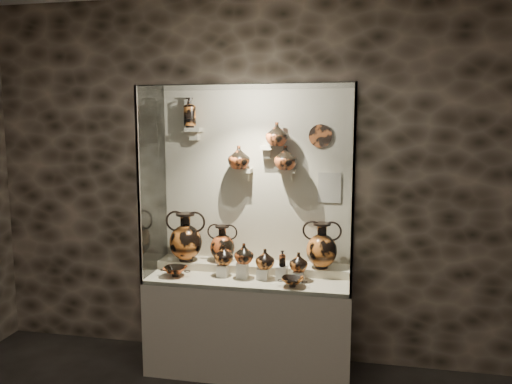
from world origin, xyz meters
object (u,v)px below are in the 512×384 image
at_px(lekythos_small, 282,258).
at_px(ovoid_vase_c, 285,158).
at_px(jug_b, 244,253).
at_px(jug_e, 299,262).
at_px(lekythos_tall, 190,111).
at_px(ovoid_vase_a, 239,157).
at_px(ovoid_vase_b, 277,134).
at_px(jug_a, 224,255).
at_px(jug_c, 265,259).
at_px(amphora_left, 186,237).
at_px(amphora_right, 322,245).
at_px(amphora_mid, 222,243).
at_px(kylix_right, 293,281).
at_px(kylix_left, 175,270).

xyz_separation_m(lekythos_small, ovoid_vase_c, (-0.02, 0.26, 0.79)).
height_order(jug_b, jug_e, jug_b).
relative_size(lekythos_small, lekythos_tall, 0.51).
xyz_separation_m(ovoid_vase_a, ovoid_vase_b, (0.33, 0.00, 0.20)).
xyz_separation_m(jug_a, jug_b, (0.18, -0.03, 0.03)).
distance_m(jug_b, jug_c, 0.18).
distance_m(amphora_left, amphora_right, 1.19).
bearing_deg(ovoid_vase_a, lekythos_tall, 158.84).
bearing_deg(jug_e, lekythos_small, -173.56).
relative_size(amphora_mid, jug_c, 1.96).
relative_size(jug_c, jug_e, 1.06).
xyz_separation_m(jug_e, lekythos_small, (-0.13, -0.03, 0.04)).
bearing_deg(amphora_left, amphora_right, -4.54).
xyz_separation_m(jug_e, lekythos_tall, (-1.00, 0.27, 1.23)).
relative_size(jug_c, ovoid_vase_c, 0.82).
bearing_deg(lekythos_small, ovoid_vase_b, 128.51).
bearing_deg(jug_e, kylix_right, -106.61).
xyz_separation_m(amphora_mid, lekythos_tall, (-0.30, 0.07, 1.15)).
bearing_deg(jug_e, ovoid_vase_b, 127.27).
xyz_separation_m(jug_b, kylix_left, (-0.58, -0.06, -0.16)).
bearing_deg(jug_b, lekythos_small, 3.55).
distance_m(amphora_left, jug_b, 0.60).
relative_size(jug_a, jug_c, 1.01).
height_order(lekythos_small, kylix_left, lekythos_small).
distance_m(jug_b, kylix_right, 0.47).
bearing_deg(amphora_left, lekythos_small, -16.96).
distance_m(amphora_left, lekythos_tall, 1.10).
xyz_separation_m(amphora_mid, ovoid_vase_c, (0.55, 0.03, 0.76)).
distance_m(jug_b, lekythos_tall, 1.33).
height_order(jug_a, lekythos_tall, lekythos_tall).
height_order(kylix_left, kylix_right, kylix_left).
xyz_separation_m(amphora_mid, kylix_left, (-0.33, -0.28, -0.18)).
xyz_separation_m(kylix_right, ovoid_vase_c, (-0.12, 0.39, 0.94)).
distance_m(jug_a, ovoid_vase_b, 1.11).
bearing_deg(amphora_left, jug_c, -17.97).
bearing_deg(kylix_left, lekythos_small, -7.28).
bearing_deg(amphora_left, amphora_mid, 2.26).
xyz_separation_m(jug_e, ovoid_vase_b, (-0.22, 0.23, 1.03)).
relative_size(amphora_left, ovoid_vase_c, 2.14).
relative_size(jug_b, ovoid_vase_a, 0.84).
xyz_separation_m(amphora_left, ovoid_vase_b, (0.79, 0.08, 0.90)).
relative_size(amphora_left, ovoid_vase_a, 2.16).
xyz_separation_m(kylix_left, ovoid_vase_b, (0.80, 0.32, 1.14)).
distance_m(jug_a, ovoid_vase_a, 0.84).
bearing_deg(jug_a, amphora_mid, 105.51).
bearing_deg(ovoid_vase_c, amphora_left, -173.32).
distance_m(kylix_right, ovoid_vase_a, 1.14).
height_order(ovoid_vase_a, ovoid_vase_b, ovoid_vase_b).
relative_size(jug_a, lekythos_tall, 0.57).
bearing_deg(kylix_right, jug_e, 62.76).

